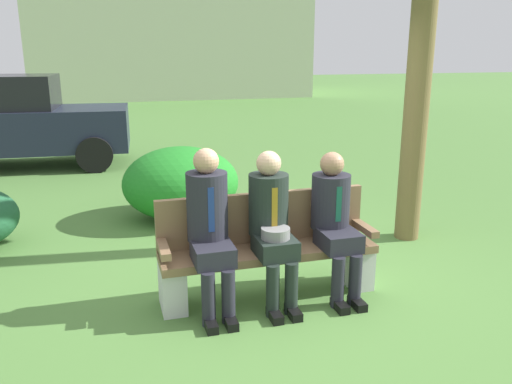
{
  "coord_description": "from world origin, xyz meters",
  "views": [
    {
      "loc": [
        -1.46,
        -4.14,
        2.11
      ],
      "look_at": [
        -0.18,
        0.26,
        0.85
      ],
      "focal_mm": 36.32,
      "sensor_mm": 36.0,
      "label": 1
    }
  ],
  "objects_px": {
    "park_bench": "(267,249)",
    "shrub_mid_lawn": "(181,183)",
    "seated_man_right": "(334,217)",
    "seated_man_middle": "(272,221)",
    "seated_man_left": "(209,223)",
    "parked_car_near": "(16,122)"
  },
  "relations": [
    {
      "from": "seated_man_middle",
      "to": "shrub_mid_lawn",
      "type": "bearing_deg",
      "value": 99.12
    },
    {
      "from": "park_bench",
      "to": "seated_man_right",
      "type": "height_order",
      "value": "seated_man_right"
    },
    {
      "from": "seated_man_left",
      "to": "seated_man_right",
      "type": "relative_size",
      "value": 1.07
    },
    {
      "from": "seated_man_middle",
      "to": "seated_man_right",
      "type": "distance_m",
      "value": 0.58
    },
    {
      "from": "park_bench",
      "to": "shrub_mid_lawn",
      "type": "relative_size",
      "value": 1.28
    },
    {
      "from": "park_bench",
      "to": "seated_man_right",
      "type": "relative_size",
      "value": 1.5
    },
    {
      "from": "park_bench",
      "to": "parked_car_near",
      "type": "distance_m",
      "value": 6.89
    },
    {
      "from": "seated_man_left",
      "to": "seated_man_middle",
      "type": "relative_size",
      "value": 1.04
    },
    {
      "from": "seated_man_right",
      "to": "parked_car_near",
      "type": "height_order",
      "value": "parked_car_near"
    },
    {
      "from": "park_bench",
      "to": "seated_man_left",
      "type": "relative_size",
      "value": 1.4
    },
    {
      "from": "seated_man_left",
      "to": "parked_car_near",
      "type": "relative_size",
      "value": 0.34
    },
    {
      "from": "seated_man_right",
      "to": "park_bench",
      "type": "bearing_deg",
      "value": 167.33
    },
    {
      "from": "park_bench",
      "to": "seated_man_left",
      "type": "xyz_separation_m",
      "value": [
        -0.53,
        -0.12,
        0.33
      ]
    },
    {
      "from": "seated_man_right",
      "to": "shrub_mid_lawn",
      "type": "distance_m",
      "value": 2.72
    },
    {
      "from": "park_bench",
      "to": "seated_man_middle",
      "type": "relative_size",
      "value": 1.45
    },
    {
      "from": "seated_man_left",
      "to": "parked_car_near",
      "type": "xyz_separation_m",
      "value": [
        -2.32,
        6.39,
        0.08
      ]
    },
    {
      "from": "seated_man_left",
      "to": "seated_man_middle",
      "type": "height_order",
      "value": "seated_man_left"
    },
    {
      "from": "parked_car_near",
      "to": "seated_man_right",
      "type": "bearing_deg",
      "value": -61.86
    },
    {
      "from": "parked_car_near",
      "to": "park_bench",
      "type": "bearing_deg",
      "value": -65.58
    },
    {
      "from": "parked_car_near",
      "to": "seated_man_middle",
      "type": "bearing_deg",
      "value": -66.03
    },
    {
      "from": "seated_man_middle",
      "to": "shrub_mid_lawn",
      "type": "relative_size",
      "value": 0.88
    },
    {
      "from": "park_bench",
      "to": "parked_car_near",
      "type": "height_order",
      "value": "parked_car_near"
    }
  ]
}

